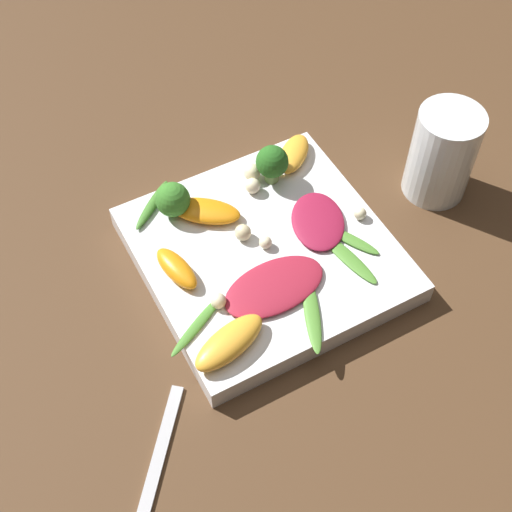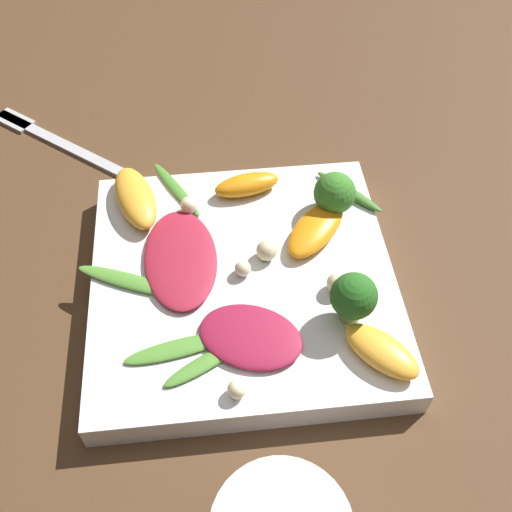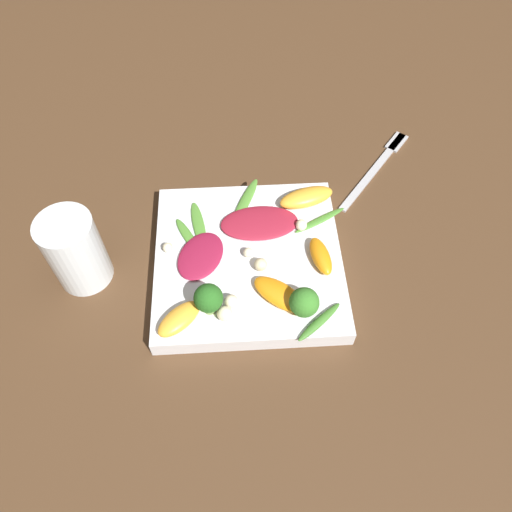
# 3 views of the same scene
# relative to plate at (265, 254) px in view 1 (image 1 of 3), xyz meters

# --- Properties ---
(ground_plane) EXTENTS (2.40, 2.40, 0.00)m
(ground_plane) POSITION_rel_plate_xyz_m (0.00, 0.00, -0.01)
(ground_plane) COLOR #4C331E
(plate) EXTENTS (0.24, 0.24, 0.03)m
(plate) POSITION_rel_plate_xyz_m (0.00, 0.00, 0.00)
(plate) COLOR white
(plate) RESTS_ON ground_plane
(drinking_glass) EXTENTS (0.07, 0.07, 0.11)m
(drinking_glass) POSITION_rel_plate_xyz_m (0.21, -0.00, 0.04)
(drinking_glass) COLOR white
(drinking_glass) RESTS_ON ground_plane
(radicchio_leaf_0) EXTENTS (0.11, 0.06, 0.01)m
(radicchio_leaf_0) POSITION_rel_plate_xyz_m (-0.02, -0.05, 0.02)
(radicchio_leaf_0) COLOR maroon
(radicchio_leaf_0) RESTS_ON plate
(radicchio_leaf_1) EXTENTS (0.08, 0.09, 0.01)m
(radicchio_leaf_1) POSITION_rel_plate_xyz_m (0.06, 0.00, 0.02)
(radicchio_leaf_1) COLOR maroon
(radicchio_leaf_1) RESTS_ON plate
(orange_segment_0) EXTENTS (0.08, 0.05, 0.02)m
(orange_segment_0) POSITION_rel_plate_xyz_m (-0.08, -0.09, 0.02)
(orange_segment_0) COLOR #FCAD33
(orange_segment_0) RESTS_ON plate
(orange_segment_1) EXTENTS (0.03, 0.06, 0.02)m
(orange_segment_1) POSITION_rel_plate_xyz_m (-0.09, 0.01, 0.02)
(orange_segment_1) COLOR orange
(orange_segment_1) RESTS_ON plate
(orange_segment_2) EXTENTS (0.08, 0.07, 0.02)m
(orange_segment_2) POSITION_rel_plate_xyz_m (-0.04, 0.06, 0.02)
(orange_segment_2) COLOR orange
(orange_segment_2) RESTS_ON plate
(orange_segment_3) EXTENTS (0.06, 0.06, 0.02)m
(orange_segment_3) POSITION_rel_plate_xyz_m (0.09, 0.09, 0.02)
(orange_segment_3) COLOR #FCAD33
(orange_segment_3) RESTS_ON plate
(broccoli_floret_0) EXTENTS (0.04, 0.04, 0.04)m
(broccoli_floret_0) POSITION_rel_plate_xyz_m (-0.06, 0.08, 0.03)
(broccoli_floret_0) COLOR #84AD5B
(broccoli_floret_0) RESTS_ON plate
(broccoli_floret_1) EXTENTS (0.04, 0.04, 0.05)m
(broccoli_floret_1) POSITION_rel_plate_xyz_m (0.05, 0.08, 0.04)
(broccoli_floret_1) COLOR #7A9E51
(broccoli_floret_1) RESTS_ON plate
(arugula_sprig_0) EXTENTS (0.03, 0.08, 0.00)m
(arugula_sprig_0) POSITION_rel_plate_xyz_m (0.06, -0.05, 0.01)
(arugula_sprig_0) COLOR #518E33
(arugula_sprig_0) RESTS_ON plate
(arugula_sprig_1) EXTENTS (0.05, 0.09, 0.00)m
(arugula_sprig_1) POSITION_rel_plate_xyz_m (-0.00, -0.09, 0.02)
(arugula_sprig_1) COLOR #518E33
(arugula_sprig_1) RESTS_ON plate
(arugula_sprig_2) EXTENTS (0.04, 0.06, 0.00)m
(arugula_sprig_2) POSITION_rel_plate_xyz_m (0.08, -0.04, 0.02)
(arugula_sprig_2) COLOR #518E33
(arugula_sprig_2) RESTS_ON plate
(arugula_sprig_3) EXTENTS (0.06, 0.05, 0.01)m
(arugula_sprig_3) POSITION_rel_plate_xyz_m (-0.08, 0.10, 0.02)
(arugula_sprig_3) COLOR #3D7528
(arugula_sprig_3) RESTS_ON plate
(arugula_sprig_4) EXTENTS (0.08, 0.05, 0.00)m
(arugula_sprig_4) POSITION_rel_plate_xyz_m (-0.10, -0.05, 0.01)
(arugula_sprig_4) COLOR #47842D
(arugula_sprig_4) RESTS_ON plate
(macadamia_nut_0) EXTENTS (0.01, 0.01, 0.01)m
(macadamia_nut_0) POSITION_rel_plate_xyz_m (0.10, -0.01, 0.02)
(macadamia_nut_0) COLOR beige
(macadamia_nut_0) RESTS_ON plate
(macadamia_nut_1) EXTENTS (0.02, 0.02, 0.02)m
(macadamia_nut_1) POSITION_rel_plate_xyz_m (0.02, 0.07, 0.02)
(macadamia_nut_1) COLOR beige
(macadamia_nut_1) RESTS_ON plate
(macadamia_nut_2) EXTENTS (0.02, 0.02, 0.02)m
(macadamia_nut_2) POSITION_rel_plate_xyz_m (0.03, 0.09, 0.02)
(macadamia_nut_2) COLOR beige
(macadamia_nut_2) RESTS_ON plate
(macadamia_nut_3) EXTENTS (0.02, 0.02, 0.02)m
(macadamia_nut_3) POSITION_rel_plate_xyz_m (-0.01, 0.02, 0.02)
(macadamia_nut_3) COLOR beige
(macadamia_nut_3) RESTS_ON plate
(macadamia_nut_4) EXTENTS (0.01, 0.01, 0.01)m
(macadamia_nut_4) POSITION_rel_plate_xyz_m (0.00, -0.00, 0.02)
(macadamia_nut_4) COLOR beige
(macadamia_nut_4) RESTS_ON plate
(macadamia_nut_5) EXTENTS (0.02, 0.02, 0.02)m
(macadamia_nut_5) POSITION_rel_plate_xyz_m (-0.07, -0.04, 0.02)
(macadamia_nut_5) COLOR beige
(macadamia_nut_5) RESTS_ON plate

